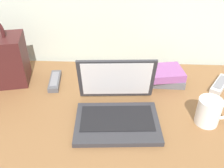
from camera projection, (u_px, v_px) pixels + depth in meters
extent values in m
cube|color=brown|center=(106.00, 111.00, 1.01)|extent=(1.60, 0.76, 0.03)
cube|color=#2D2D33|center=(117.00, 123.00, 0.92)|extent=(0.32, 0.24, 0.02)
cube|color=black|center=(117.00, 118.00, 0.93)|extent=(0.28, 0.16, 0.00)
cube|color=#2D2D33|center=(116.00, 79.00, 0.98)|extent=(0.30, 0.08, 0.20)
cube|color=white|center=(116.00, 80.00, 0.97)|extent=(0.27, 0.07, 0.17)
cylinder|color=white|center=(208.00, 111.00, 0.91)|extent=(0.09, 0.09, 0.10)
torus|color=white|center=(222.00, 112.00, 0.91)|extent=(0.07, 0.01, 0.07)
cube|color=#B7B7B7|center=(220.00, 84.00, 1.13)|extent=(0.13, 0.16, 0.02)
cube|color=slate|center=(221.00, 82.00, 1.12)|extent=(0.09, 0.12, 0.00)
cube|color=#4C4C51|center=(55.00, 81.00, 1.15)|extent=(0.07, 0.16, 0.02)
cube|color=slate|center=(55.00, 79.00, 1.15)|extent=(0.05, 0.12, 0.00)
cube|color=#595960|center=(163.00, 79.00, 1.16)|extent=(0.19, 0.12, 0.03)
cube|color=#8C4C8C|center=(164.00, 73.00, 1.14)|extent=(0.19, 0.16, 0.04)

